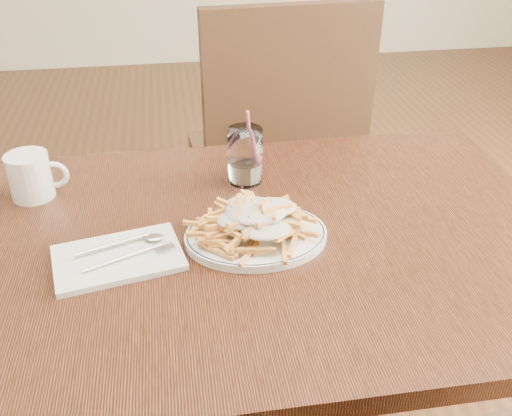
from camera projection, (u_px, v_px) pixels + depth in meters
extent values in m
cube|color=black|center=(256.00, 243.00, 1.09)|extent=(1.20, 0.80, 0.04)
cylinder|color=black|center=(30.00, 302.00, 1.51)|extent=(0.05, 0.05, 0.71)
cylinder|color=black|center=(424.00, 263.00, 1.65)|extent=(0.05, 0.05, 0.71)
cube|color=black|center=(269.00, 160.00, 1.91)|extent=(0.51, 0.51, 0.05)
cube|color=black|center=(289.00, 102.00, 1.58)|extent=(0.48, 0.08, 0.53)
cylinder|color=black|center=(306.00, 190.00, 2.26)|extent=(0.04, 0.04, 0.47)
cylinder|color=black|center=(202.00, 202.00, 2.18)|extent=(0.04, 0.04, 0.47)
cylinder|color=black|center=(343.00, 250.00, 1.91)|extent=(0.04, 0.04, 0.47)
cylinder|color=black|center=(222.00, 267.00, 1.83)|extent=(0.04, 0.04, 0.47)
torus|color=black|center=(256.00, 234.00, 1.06)|extent=(0.29, 0.29, 0.01)
ellipsoid|color=beige|center=(256.00, 210.00, 1.03)|extent=(0.18, 0.16, 0.03)
cube|color=silver|center=(118.00, 258.00, 1.01)|extent=(0.25, 0.18, 0.01)
cylinder|color=white|center=(245.00, 156.00, 1.23)|extent=(0.08, 0.08, 0.12)
cylinder|color=white|center=(245.00, 171.00, 1.25)|extent=(0.07, 0.07, 0.04)
cylinder|color=#D35071|center=(250.00, 143.00, 1.22)|extent=(0.02, 0.04, 0.16)
cylinder|color=white|center=(30.00, 176.00, 1.18)|extent=(0.09, 0.09, 0.10)
torus|color=white|center=(54.00, 175.00, 1.18)|extent=(0.06, 0.01, 0.06)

